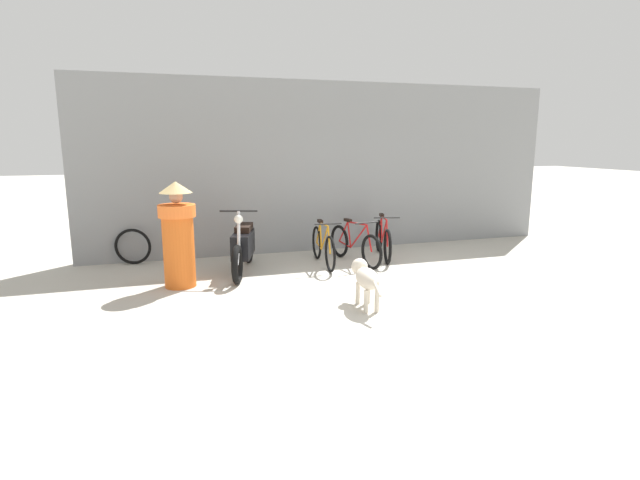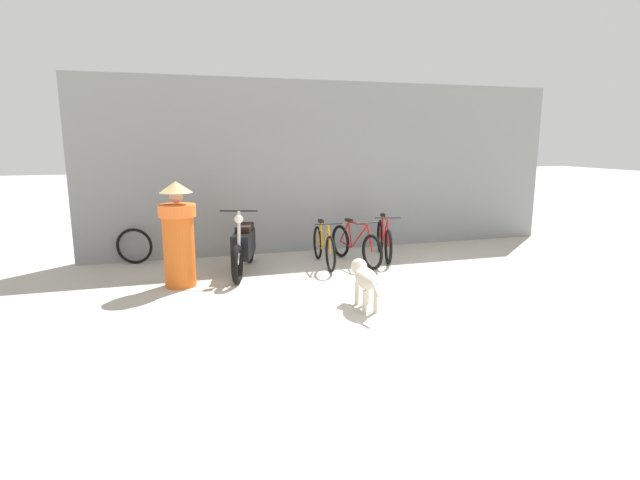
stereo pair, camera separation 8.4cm
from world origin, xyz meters
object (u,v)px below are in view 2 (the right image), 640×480
Objects in this scene: bicycle_0 at (324,246)px; spare_tire_left at (134,246)px; bicycle_1 at (355,245)px; bicycle_2 at (384,240)px; person_in_robes at (178,233)px; stray_dog at (365,277)px; motorcycle at (244,246)px.

spare_tire_left is (-3.16, 1.06, -0.01)m from bicycle_0.
bicycle_0 is 0.58m from bicycle_1.
bicycle_2 is (0.66, 0.23, 0.01)m from bicycle_1.
stray_dog is at bearing 127.86° from person_in_robes.
motorcycle is 2.99× the size of spare_tire_left.
bicycle_0 is 1.41m from motorcycle.
bicycle_2 reaches higher than spare_tire_left.
bicycle_0 is 1.01× the size of person_in_robes.
bicycle_1 is 0.87× the size of motorcycle.
person_in_robes is (-3.67, -0.81, 0.47)m from bicycle_2.
person_in_robes is (-1.03, -0.51, 0.36)m from motorcycle.
bicycle_0 is at bearing -102.11° from bicycle_1.
bicycle_2 is 1.03× the size of person_in_robes.
bicycle_1 reaches higher than stray_dog.
person_in_robes is 2.46× the size of spare_tire_left.
bicycle_1 is 3.11m from person_in_robes.
bicycle_1 is at bearing -54.77° from bicycle_2.
bicycle_2 reaches higher than bicycle_1.
bicycle_2 is 2.54× the size of spare_tire_left.
person_in_robes is (-2.27, 1.69, 0.40)m from stray_dog.
motorcycle reaches higher than bicycle_2.
bicycle_0 is at bearing 1.30° from stray_dog.
bicycle_1 is at bearing -16.04° from spare_tire_left.
person_in_robes is at bearing -89.51° from bicycle_1.
motorcycle is at bearing -67.53° from bicycle_2.
spare_tire_left is at bearing -104.31° from bicycle_0.
spare_tire_left is (-1.76, 1.15, -0.12)m from motorcycle.
person_in_robes reaches higher than bicycle_2.
bicycle_0 is 1.26m from bicycle_2.
bicycle_1 is (0.58, -0.02, -0.01)m from bicycle_0.
person_in_robes is 1.88m from spare_tire_left.
spare_tire_left is at bearing -81.71° from person_in_robes.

